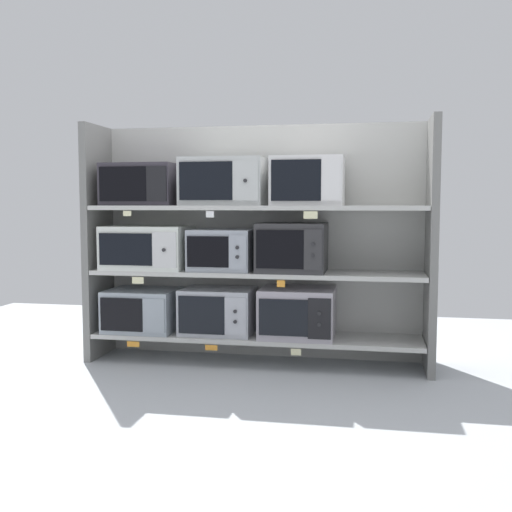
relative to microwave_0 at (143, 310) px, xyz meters
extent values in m
cube|color=#B2B7BC|center=(0.82, -1.00, -0.35)|extent=(6.24, 6.00, 0.02)
cube|color=#B2B2AD|center=(0.82, 0.24, 0.48)|extent=(2.44, 0.04, 1.64)
cube|color=slate|center=(-0.33, 0.00, 0.48)|extent=(0.05, 0.42, 1.64)
cube|color=slate|center=(1.97, 0.00, 0.48)|extent=(0.05, 0.42, 1.64)
cube|color=beige|center=(0.82, 0.00, -0.16)|extent=(2.24, 0.42, 0.03)
cube|color=#96A0AA|center=(0.00, 0.00, 0.00)|extent=(0.48, 0.41, 0.29)
cube|color=black|center=(-0.07, -0.21, 0.00)|extent=(0.30, 0.01, 0.23)
cube|color=#96A0AA|center=(0.16, -0.21, 0.00)|extent=(0.15, 0.01, 0.23)
cube|color=#B0B3BC|center=(0.55, 0.00, 0.01)|extent=(0.49, 0.36, 0.31)
cube|color=black|center=(0.48, -0.18, 0.01)|extent=(0.32, 0.01, 0.25)
cube|color=#B0B3BC|center=(0.71, -0.18, 0.01)|extent=(0.15, 0.01, 0.25)
cylinder|color=#262628|center=(0.71, -0.19, -0.02)|extent=(0.02, 0.01, 0.02)
cylinder|color=#262628|center=(0.71, -0.19, 0.04)|extent=(0.02, 0.01, 0.02)
cube|color=#A49EA8|center=(1.10, 0.00, 0.02)|extent=(0.49, 0.41, 0.33)
cube|color=black|center=(1.04, -0.21, 0.02)|extent=(0.32, 0.01, 0.24)
cube|color=black|center=(1.27, -0.21, 0.02)|extent=(0.15, 0.01, 0.26)
cylinder|color=#262628|center=(1.27, -0.22, -0.02)|extent=(0.02, 0.01, 0.02)
cylinder|color=#262628|center=(1.27, -0.22, 0.06)|extent=(0.02, 0.01, 0.02)
cube|color=orange|center=(0.01, -0.21, -0.20)|extent=(0.09, 0.00, 0.04)
cube|color=orange|center=(0.56, -0.21, -0.20)|extent=(0.08, 0.00, 0.04)
cube|color=beige|center=(1.12, -0.21, -0.20)|extent=(0.07, 0.00, 0.04)
cube|color=beige|center=(0.82, 0.00, 0.28)|extent=(2.24, 0.42, 0.03)
cube|color=silver|center=(0.05, 0.00, 0.45)|extent=(0.58, 0.42, 0.30)
cube|color=black|center=(-0.03, -0.21, 0.45)|extent=(0.38, 0.01, 0.21)
cube|color=silver|center=(0.24, -0.21, 0.45)|extent=(0.17, 0.01, 0.24)
cylinder|color=#262628|center=(0.24, -0.22, 0.45)|extent=(0.02, 0.01, 0.02)
cube|color=#99A0AB|center=(0.59, 0.00, 0.44)|extent=(0.42, 0.39, 0.28)
cube|color=black|center=(0.53, -0.20, 0.44)|extent=(0.28, 0.01, 0.20)
cube|color=#99A0AB|center=(0.73, -0.19, 0.44)|extent=(0.12, 0.01, 0.22)
cylinder|color=#262628|center=(0.73, -0.20, 0.41)|extent=(0.02, 0.01, 0.02)
cylinder|color=#262628|center=(0.73, -0.20, 0.47)|extent=(0.02, 0.01, 0.02)
cube|color=#2E2E30|center=(1.07, 0.00, 0.46)|extent=(0.45, 0.42, 0.33)
cube|color=black|center=(1.01, -0.21, 0.46)|extent=(0.31, 0.01, 0.25)
cube|color=#2E2E30|center=(1.22, -0.21, 0.46)|extent=(0.12, 0.01, 0.26)
cylinder|color=#262628|center=(1.22, -0.22, 0.42)|extent=(0.02, 0.01, 0.02)
cylinder|color=#262628|center=(1.22, -0.22, 0.50)|extent=(0.02, 0.01, 0.02)
cube|color=beige|center=(0.05, -0.21, 0.24)|extent=(0.08, 0.00, 0.05)
cube|color=orange|center=(1.02, -0.21, 0.24)|extent=(0.05, 0.00, 0.04)
cube|color=beige|center=(0.82, 0.00, 0.72)|extent=(2.24, 0.42, 0.03)
cube|color=#343039|center=(0.01, 0.00, 0.88)|extent=(0.50, 0.36, 0.29)
cube|color=black|center=(-0.06, -0.18, 0.88)|extent=(0.33, 0.01, 0.23)
cube|color=black|center=(0.18, -0.18, 0.88)|extent=(0.14, 0.01, 0.23)
cube|color=#BBBEBC|center=(0.59, 0.00, 0.90)|extent=(0.56, 0.34, 0.32)
cube|color=black|center=(0.52, -0.17, 0.90)|extent=(0.36, 0.01, 0.25)
cube|color=#BBBEBC|center=(0.78, -0.17, 0.90)|extent=(0.17, 0.01, 0.26)
cylinder|color=#262628|center=(0.78, -0.18, 0.90)|extent=(0.02, 0.01, 0.02)
cube|color=silver|center=(1.17, 0.00, 0.90)|extent=(0.47, 0.33, 0.32)
cube|color=black|center=(1.11, -0.17, 0.90)|extent=(0.32, 0.01, 0.26)
cube|color=silver|center=(1.33, -0.17, 0.90)|extent=(0.12, 0.01, 0.26)
cube|color=beige|center=(-0.02, -0.21, 0.69)|extent=(0.06, 0.00, 0.03)
cube|color=white|center=(0.55, -0.21, 0.68)|extent=(0.05, 0.00, 0.04)
cube|color=beige|center=(1.21, -0.21, 0.68)|extent=(0.09, 0.00, 0.05)
camera|label=1|loc=(1.58, -4.02, 0.75)|focal=42.53mm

